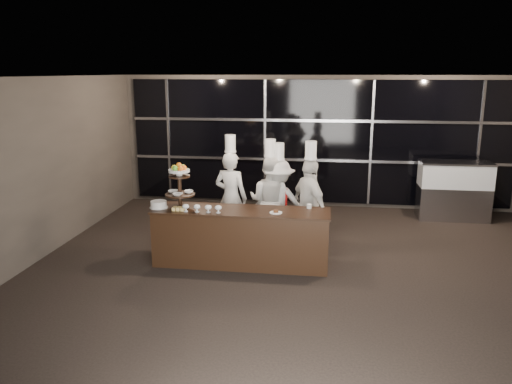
# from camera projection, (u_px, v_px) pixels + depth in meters

# --- Properties ---
(room) EXTENTS (10.00, 10.00, 10.00)m
(room) POSITION_uv_depth(u_px,v_px,m) (310.00, 194.00, 6.61)
(room) COLOR black
(room) RESTS_ON ground
(window_wall) EXTENTS (8.60, 0.10, 2.80)m
(window_wall) POSITION_uv_depth(u_px,v_px,m) (317.00, 142.00, 11.36)
(window_wall) COLOR black
(window_wall) RESTS_ON ground
(buffet_counter) EXTENTS (2.84, 0.74, 0.92)m
(buffet_counter) POSITION_uv_depth(u_px,v_px,m) (241.00, 237.00, 8.08)
(buffet_counter) COLOR black
(buffet_counter) RESTS_ON ground
(display_stand) EXTENTS (0.48, 0.48, 0.74)m
(display_stand) POSITION_uv_depth(u_px,v_px,m) (180.00, 182.00, 8.01)
(display_stand) COLOR black
(display_stand) RESTS_ON buffet_counter
(compotes) EXTENTS (0.63, 0.11, 0.12)m
(compotes) POSITION_uv_depth(u_px,v_px,m) (202.00, 207.00, 7.82)
(compotes) COLOR silver
(compotes) RESTS_ON buffet_counter
(layer_cake) EXTENTS (0.30, 0.30, 0.11)m
(layer_cake) POSITION_uv_depth(u_px,v_px,m) (159.00, 204.00, 8.09)
(layer_cake) COLOR white
(layer_cake) RESTS_ON buffet_counter
(pastry_squares) EXTENTS (0.20, 0.13, 0.05)m
(pastry_squares) POSITION_uv_depth(u_px,v_px,m) (179.00, 209.00, 7.94)
(pastry_squares) COLOR #F1D076
(pastry_squares) RESTS_ON buffet_counter
(small_plate) EXTENTS (0.20, 0.20, 0.05)m
(small_plate) POSITION_uv_depth(u_px,v_px,m) (276.00, 212.00, 7.79)
(small_plate) COLOR white
(small_plate) RESTS_ON buffet_counter
(chef_cup) EXTENTS (0.08, 0.08, 0.07)m
(chef_cup) POSITION_uv_depth(u_px,v_px,m) (309.00, 206.00, 8.06)
(chef_cup) COLOR white
(chef_cup) RESTS_ON buffet_counter
(display_case) EXTENTS (1.46, 0.64, 1.24)m
(display_case) POSITION_uv_depth(u_px,v_px,m) (454.00, 187.00, 10.54)
(display_case) COLOR #A5A5AA
(display_case) RESTS_ON ground
(chef_a) EXTENTS (0.70, 0.55, 1.99)m
(chef_a) POSITION_uv_depth(u_px,v_px,m) (231.00, 196.00, 9.02)
(chef_a) COLOR silver
(chef_a) RESTS_ON ground
(chef_b) EXTENTS (0.92, 0.79, 1.93)m
(chef_b) POSITION_uv_depth(u_px,v_px,m) (270.00, 200.00, 8.95)
(chef_b) COLOR white
(chef_b) RESTS_ON ground
(chef_c) EXTENTS (1.02, 0.59, 1.86)m
(chef_c) POSITION_uv_depth(u_px,v_px,m) (278.00, 202.00, 8.95)
(chef_c) COLOR silver
(chef_c) RESTS_ON ground
(chef_d) EXTENTS (0.87, 1.03, 1.95)m
(chef_d) POSITION_uv_depth(u_px,v_px,m) (309.00, 205.00, 8.54)
(chef_d) COLOR silver
(chef_d) RESTS_ON ground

